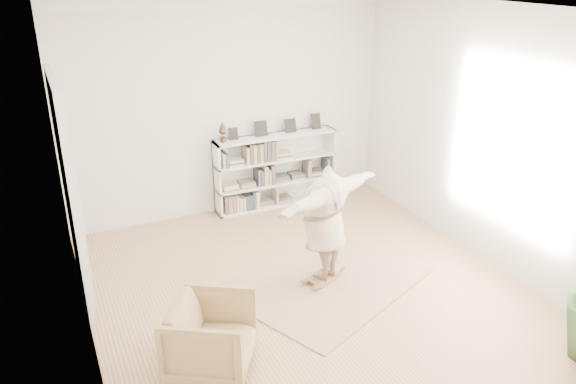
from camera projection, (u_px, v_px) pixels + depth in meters
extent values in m
plane|color=#98704E|center=(309.00, 291.00, 7.48)|extent=(6.00, 6.00, 0.00)
plane|color=silver|center=(229.00, 108.00, 9.30)|extent=(5.50, 0.00, 5.50)
plane|color=silver|center=(491.00, 286.00, 4.27)|extent=(5.50, 0.00, 5.50)
plane|color=silver|center=(72.00, 203.00, 5.72)|extent=(0.00, 6.00, 6.00)
plane|color=silver|center=(486.00, 136.00, 7.85)|extent=(0.00, 6.00, 6.00)
plane|color=white|center=(314.00, 8.00, 6.09)|extent=(6.00, 6.00, 0.00)
cube|color=white|center=(226.00, 0.00, 8.59)|extent=(5.50, 0.12, 0.18)
cube|color=white|center=(70.00, 193.00, 6.98)|extent=(0.08, 1.78, 2.92)
cube|color=silver|center=(75.00, 205.00, 6.65)|extent=(0.06, 0.78, 2.80)
cube|color=silver|center=(69.00, 182.00, 7.32)|extent=(0.06, 0.78, 2.80)
cube|color=silver|center=(217.00, 180.00, 9.45)|extent=(0.04, 0.35, 1.30)
cube|color=silver|center=(330.00, 162.00, 10.29)|extent=(0.04, 0.35, 1.30)
cube|color=silver|center=(273.00, 168.00, 10.00)|extent=(2.20, 0.04, 1.30)
cube|color=silver|center=(276.00, 203.00, 10.11)|extent=(2.20, 0.35, 0.04)
cube|color=silver|center=(276.00, 182.00, 9.95)|extent=(2.20, 0.35, 0.04)
cube|color=silver|center=(276.00, 159.00, 9.79)|extent=(2.20, 0.35, 0.04)
cube|color=silver|center=(276.00, 136.00, 9.63)|extent=(2.20, 0.35, 0.04)
cube|color=black|center=(233.00, 133.00, 9.32)|extent=(0.18, 0.07, 0.24)
cube|color=black|center=(261.00, 129.00, 9.52)|extent=(0.18, 0.07, 0.24)
cube|color=black|center=(290.00, 125.00, 9.73)|extent=(0.18, 0.07, 0.24)
cube|color=black|center=(316.00, 122.00, 9.92)|extent=(0.18, 0.07, 0.24)
imported|color=tan|center=(211.00, 336.00, 5.95)|extent=(1.21, 1.20, 0.81)
cube|color=tan|center=(323.00, 280.00, 7.71)|extent=(3.09, 2.84, 0.02)
cube|color=brown|center=(324.00, 277.00, 7.69)|extent=(0.54, 0.44, 0.03)
cube|color=brown|center=(323.00, 279.00, 7.70)|extent=(0.31, 0.17, 0.04)
cube|color=brown|center=(323.00, 279.00, 7.70)|extent=(0.31, 0.17, 0.04)
cube|color=brown|center=(324.00, 277.00, 7.69)|extent=(0.19, 0.12, 0.10)
cube|color=brown|center=(324.00, 277.00, 7.69)|extent=(0.19, 0.12, 0.10)
imported|color=#CBAC98|center=(325.00, 221.00, 7.36)|extent=(2.03, 1.29, 1.61)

